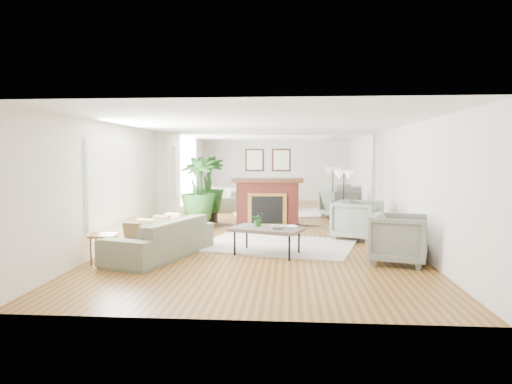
# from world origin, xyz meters

# --- Properties ---
(ground) EXTENTS (7.00, 7.00, 0.00)m
(ground) POSITION_xyz_m (0.00, 0.00, 0.00)
(ground) COLOR brown
(ground) RESTS_ON ground
(wall_left) EXTENTS (0.02, 7.00, 2.50)m
(wall_left) POSITION_xyz_m (-2.99, 0.00, 1.25)
(wall_left) COLOR white
(wall_left) RESTS_ON ground
(wall_right) EXTENTS (0.02, 7.00, 2.50)m
(wall_right) POSITION_xyz_m (2.99, 0.00, 1.25)
(wall_right) COLOR white
(wall_right) RESTS_ON ground
(wall_back) EXTENTS (6.00, 0.02, 2.50)m
(wall_back) POSITION_xyz_m (0.00, 3.49, 1.25)
(wall_back) COLOR white
(wall_back) RESTS_ON ground
(mirror_panel) EXTENTS (5.40, 0.04, 2.40)m
(mirror_panel) POSITION_xyz_m (0.00, 3.47, 1.25)
(mirror_panel) COLOR silver
(mirror_panel) RESTS_ON wall_back
(window_panel) EXTENTS (0.04, 2.40, 1.50)m
(window_panel) POSITION_xyz_m (-2.96, 0.40, 1.35)
(window_panel) COLOR #B2E09E
(window_panel) RESTS_ON wall_left
(fireplace) EXTENTS (1.85, 0.83, 2.05)m
(fireplace) POSITION_xyz_m (0.00, 3.26, 0.66)
(fireplace) COLOR maroon
(fireplace) RESTS_ON ground
(area_rug) EXTENTS (3.49, 2.86, 0.03)m
(area_rug) POSITION_xyz_m (0.31, 0.83, 0.02)
(area_rug) COLOR white
(area_rug) RESTS_ON ground
(coffee_table) EXTENTS (1.48, 1.15, 0.52)m
(coffee_table) POSITION_xyz_m (0.15, -0.06, 0.48)
(coffee_table) COLOR #61564C
(coffee_table) RESTS_ON ground
(sofa) EXTENTS (1.64, 2.61, 0.71)m
(sofa) POSITION_xyz_m (-1.80, -0.35, 0.36)
(sofa) COLOR #6C715A
(sofa) RESTS_ON ground
(armchair_back) EXTENTS (1.27, 1.26, 0.88)m
(armchair_back) POSITION_xyz_m (2.08, 1.66, 0.44)
(armchair_back) COLOR gray
(armchair_back) RESTS_ON ground
(armchair_front) EXTENTS (1.17, 1.15, 0.86)m
(armchair_front) POSITION_xyz_m (2.46, -0.56, 0.43)
(armchair_front) COLOR gray
(armchair_front) RESTS_ON ground
(side_table) EXTENTS (0.50, 0.50, 0.50)m
(side_table) POSITION_xyz_m (-2.65, -0.90, 0.42)
(side_table) COLOR brown
(side_table) RESTS_ON ground
(potted_ficus) EXTENTS (1.07, 1.07, 1.86)m
(potted_ficus) POSITION_xyz_m (-1.72, 2.76, 0.99)
(potted_ficus) COLOR black
(potted_ficus) RESTS_ON ground
(floor_lamp) EXTENTS (0.49, 0.27, 1.52)m
(floor_lamp) POSITION_xyz_m (1.82, 2.11, 1.30)
(floor_lamp) COLOR black
(floor_lamp) RESTS_ON ground
(tabletop_plant) EXTENTS (0.25, 0.22, 0.28)m
(tabletop_plant) POSITION_xyz_m (-0.02, 0.08, 0.66)
(tabletop_plant) COLOR #2D6725
(tabletop_plant) RESTS_ON coffee_table
(fruit_bowl) EXTENTS (0.27, 0.27, 0.06)m
(fruit_bowl) POSITION_xyz_m (0.33, -0.19, 0.55)
(fruit_bowl) COLOR brown
(fruit_bowl) RESTS_ON coffee_table
(book) EXTENTS (0.31, 0.35, 0.02)m
(book) POSITION_xyz_m (0.51, 0.00, 0.53)
(book) COLOR brown
(book) RESTS_ON coffee_table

